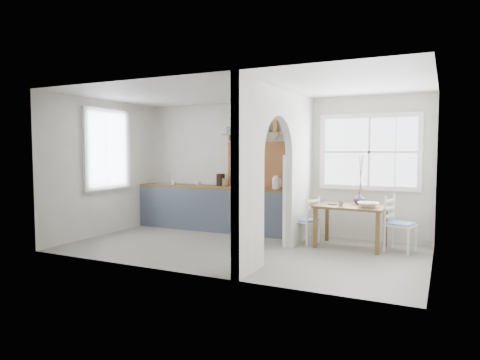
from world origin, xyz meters
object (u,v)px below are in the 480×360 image
at_px(chair_right, 401,223).
at_px(kettle, 276,182).
at_px(dining_table, 350,226).
at_px(chair_left, 305,220).
at_px(vase, 359,198).

height_order(chair_right, kettle, kettle).
bearing_deg(dining_table, chair_left, -177.00).
relative_size(chair_left, kettle, 3.31).
bearing_deg(chair_left, chair_right, 113.14).
relative_size(chair_right, vase, 4.39).
bearing_deg(kettle, vase, 6.62).
bearing_deg(dining_table, kettle, 168.51).
distance_m(chair_right, vase, 0.79).
distance_m(chair_left, chair_right, 1.57).
relative_size(chair_left, vase, 3.94).
bearing_deg(chair_right, vase, 91.02).
height_order(chair_right, vase, vase).
xyz_separation_m(chair_left, chair_right, (1.57, 0.05, 0.05)).
relative_size(dining_table, vase, 5.48).
height_order(chair_left, chair_right, chair_right).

